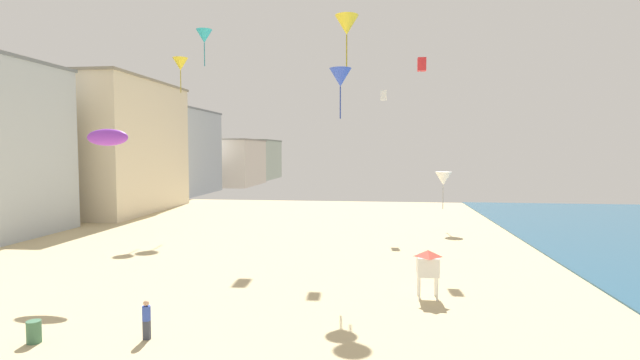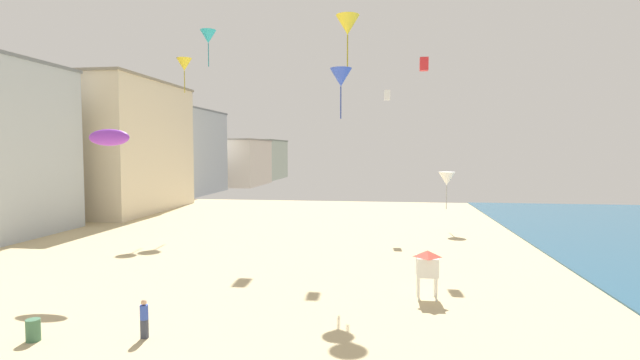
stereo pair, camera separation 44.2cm
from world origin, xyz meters
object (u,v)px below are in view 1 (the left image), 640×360
(kite_flyer, at_px, (146,318))
(kite_yellow_delta_3, at_px, (347,25))
(kite_white_box, at_px, (384,95))
(kite_yellow_delta_2, at_px, (180,64))
(beach_trash_bin, at_px, (34,332))
(kite_purple_parafoil, at_px, (107,137))
(kite_blue_delta, at_px, (340,78))
(kite_white_delta, at_px, (443,179))
(lifeguard_stand, at_px, (428,263))
(kite_red_box, at_px, (422,64))
(kite_cyan_delta, at_px, (204,36))

(kite_flyer, relative_size, kite_yellow_delta_3, 0.48)
(kite_white_box, bearing_deg, kite_yellow_delta_2, -174.21)
(beach_trash_bin, relative_size, kite_white_box, 0.96)
(kite_yellow_delta_3, bearing_deg, kite_purple_parafoil, -161.31)
(kite_blue_delta, height_order, kite_yellow_delta_3, kite_yellow_delta_3)
(kite_white_delta, bearing_deg, beach_trash_bin, -123.93)
(kite_flyer, distance_m, lifeguard_stand, 13.93)
(kite_blue_delta, height_order, kite_red_box, kite_red_box)
(kite_red_box, distance_m, kite_cyan_delta, 25.87)
(kite_blue_delta, height_order, kite_white_box, kite_white_box)
(kite_white_box, relative_size, kite_yellow_delta_3, 0.27)
(kite_blue_delta, height_order, kite_white_delta, kite_blue_delta)
(kite_blue_delta, relative_size, kite_yellow_delta_2, 0.90)
(beach_trash_bin, xyz_separation_m, kite_white_delta, (20.00, 29.74, 4.55))
(kite_blue_delta, height_order, kite_cyan_delta, kite_cyan_delta)
(kite_flyer, bearing_deg, kite_purple_parafoil, 62.56)
(kite_blue_delta, height_order, kite_yellow_delta_2, kite_yellow_delta_2)
(kite_yellow_delta_2, height_order, kite_purple_parafoil, kite_yellow_delta_2)
(kite_purple_parafoil, height_order, kite_cyan_delta, kite_cyan_delta)
(kite_purple_parafoil, xyz_separation_m, kite_white_delta, (22.17, 20.49, -3.51))
(kite_white_box, relative_size, kite_red_box, 0.94)
(lifeguard_stand, height_order, kite_red_box, kite_red_box)
(kite_blue_delta, distance_m, kite_red_box, 10.09)
(kite_yellow_delta_3, bearing_deg, kite_yellow_delta_2, 140.17)
(kite_white_box, bearing_deg, kite_purple_parafoil, -127.58)
(lifeguard_stand, bearing_deg, kite_cyan_delta, 114.39)
(kite_flyer, height_order, kite_yellow_delta_2, kite_yellow_delta_2)
(kite_yellow_delta_2, height_order, kite_white_box, kite_yellow_delta_2)
(beach_trash_bin, xyz_separation_m, kite_white_box, (14.23, 30.55, 12.71))
(kite_flyer, relative_size, kite_yellow_delta_2, 0.48)
(kite_purple_parafoil, height_order, kite_red_box, kite_red_box)
(kite_red_box, xyz_separation_m, kite_yellow_delta_3, (-5.35, -6.57, 1.45))
(lifeguard_stand, height_order, kite_white_box, kite_white_box)
(kite_flyer, relative_size, kite_blue_delta, 0.53)
(kite_yellow_delta_2, bearing_deg, kite_flyer, -69.75)
(kite_red_box, bearing_deg, kite_yellow_delta_3, -129.15)
(beach_trash_bin, xyz_separation_m, kite_purple_parafoil, (-2.17, 9.24, 8.07))
(kite_blue_delta, xyz_separation_m, kite_yellow_delta_2, (-17.22, 16.13, 4.04))
(lifeguard_stand, bearing_deg, kite_white_delta, 64.48)
(kite_flyer, distance_m, kite_red_box, 26.93)
(kite_blue_delta, distance_m, kite_cyan_delta, 27.36)
(kite_yellow_delta_2, distance_m, kite_yellow_delta_3, 22.79)
(kite_yellow_delta_2, height_order, kite_white_delta, kite_yellow_delta_2)
(kite_flyer, height_order, kite_blue_delta, kite_blue_delta)
(kite_red_box, bearing_deg, beach_trash_bin, -129.69)
(kite_yellow_delta_2, bearing_deg, lifeguard_stand, -42.91)
(beach_trash_bin, relative_size, kite_yellow_delta_2, 0.26)
(kite_purple_parafoil, bearing_deg, kite_red_box, 30.39)
(kite_flyer, xyz_separation_m, kite_purple_parafoil, (-6.53, 8.37, 7.60))
(kite_blue_delta, xyz_separation_m, kite_red_box, (5.62, 8.11, 2.11))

